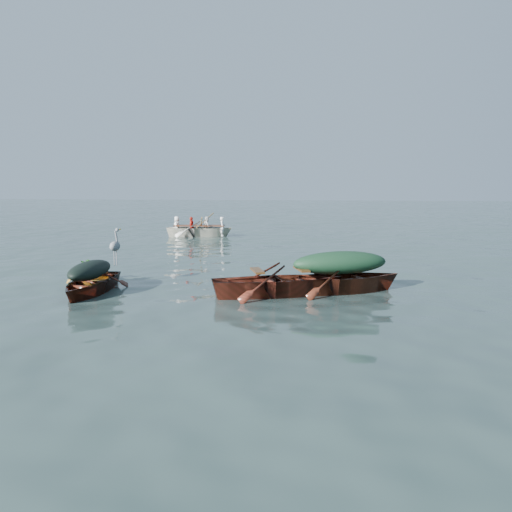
{
  "coord_description": "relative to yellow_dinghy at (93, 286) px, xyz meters",
  "views": [
    {
      "loc": [
        2.2,
        -10.62,
        2.4
      ],
      "look_at": [
        0.22,
        2.61,
        0.5
      ],
      "focal_mm": 35.0,
      "sensor_mm": 36.0,
      "label": 1
    }
  ],
  "objects": [
    {
      "name": "dinghy_weeds",
      "position": [
        -0.26,
        0.49,
        0.65
      ],
      "size": [
        1.06,
        1.13,
        0.6
      ],
      "primitive_type": "imported",
      "rotation": [
        0.0,
        0.0,
        0.54
      ],
      "color": "#236219",
      "rests_on": "yellow_dinghy"
    },
    {
      "name": "thwart_benches",
      "position": [
        4.52,
        -0.31,
        0.49
      ],
      "size": [
        2.19,
        1.41,
        0.04
      ],
      "primitive_type": null,
      "rotation": [
        0.0,
        0.0,
        1.91
      ],
      "color": "#41260F",
      "rests_on": "open_wooden_boat"
    },
    {
      "name": "rowed_boat",
      "position": [
        -0.49,
        11.7,
        0.0
      ],
      "size": [
        4.38,
        1.68,
        1.02
      ],
      "primitive_type": "imported",
      "rotation": [
        0.0,
        0.0,
        1.67
      ],
      "color": "white",
      "rests_on": "ground"
    },
    {
      "name": "dark_tarp_cover",
      "position": [
        0.29,
        -0.69,
        0.58
      ],
      "size": [
        0.74,
        1.79,
        0.4
      ],
      "primitive_type": "ellipsoid",
      "rotation": [
        0.0,
        0.0,
        0.05
      ],
      "color": "black",
      "rests_on": "dark_covered_boat"
    },
    {
      "name": "heron",
      "position": [
        0.45,
        0.33,
        0.81
      ],
      "size": [
        0.45,
        0.49,
        0.92
      ],
      "primitive_type": null,
      "rotation": [
        0.0,
        0.0,
        0.54
      ],
      "color": "gray",
      "rests_on": "yellow_dinghy"
    },
    {
      "name": "green_tarp_cover",
      "position": [
        5.83,
        0.22,
        0.72
      ],
      "size": [
        2.32,
        1.47,
        0.52
      ],
      "primitive_type": "ellipsoid",
      "rotation": [
        0.0,
        0.0,
        1.96
      ],
      "color": "#143120",
      "rests_on": "green_tarp_boat"
    },
    {
      "name": "open_wooden_boat",
      "position": [
        4.52,
        -0.31,
        0.0
      ],
      "size": [
        4.3,
        2.58,
        0.94
      ],
      "primitive_type": "imported",
      "rotation": [
        0.0,
        0.0,
        1.91
      ],
      "color": "#582016",
      "rests_on": "ground"
    },
    {
      "name": "oars",
      "position": [
        -0.49,
        11.7,
        0.54
      ],
      "size": [
        0.84,
        2.65,
        0.06
      ],
      "primitive_type": null,
      "rotation": [
        0.0,
        0.0,
        1.67
      ],
      "color": "olive",
      "rests_on": "rowed_boat"
    },
    {
      "name": "ground",
      "position": [
        3.39,
        -0.38,
        0.0
      ],
      "size": [
        140.0,
        140.0,
        0.0
      ],
      "primitive_type": "plane",
      "color": "#2D3F3D",
      "rests_on": "ground"
    },
    {
      "name": "yellow_dinghy",
      "position": [
        0.0,
        0.0,
        0.0
      ],
      "size": [
        2.4,
        2.93,
        0.7
      ],
      "primitive_type": "imported",
      "rotation": [
        0.0,
        0.0,
        0.54
      ],
      "color": "gold",
      "rests_on": "ground"
    },
    {
      "name": "rowers",
      "position": [
        -0.49,
        11.7,
        0.89
      ],
      "size": [
        3.09,
        1.43,
        0.76
      ],
      "primitive_type": "imported",
      "rotation": [
        0.0,
        0.0,
        1.67
      ],
      "color": "white",
      "rests_on": "rowed_boat"
    },
    {
      "name": "green_tarp_boat",
      "position": [
        5.83,
        0.22,
        0.0
      ],
      "size": [
        4.22,
        2.68,
        0.92
      ],
      "primitive_type": "imported",
      "rotation": [
        0.0,
        0.0,
        1.96
      ],
      "color": "#502212",
      "rests_on": "ground"
    },
    {
      "name": "dark_covered_boat",
      "position": [
        0.29,
        -0.69,
        0.0
      ],
      "size": [
        1.35,
        3.25,
        0.77
      ],
      "primitive_type": "imported",
      "rotation": [
        0.0,
        0.0,
        0.05
      ],
      "color": "#451810",
      "rests_on": "ground"
    }
  ]
}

